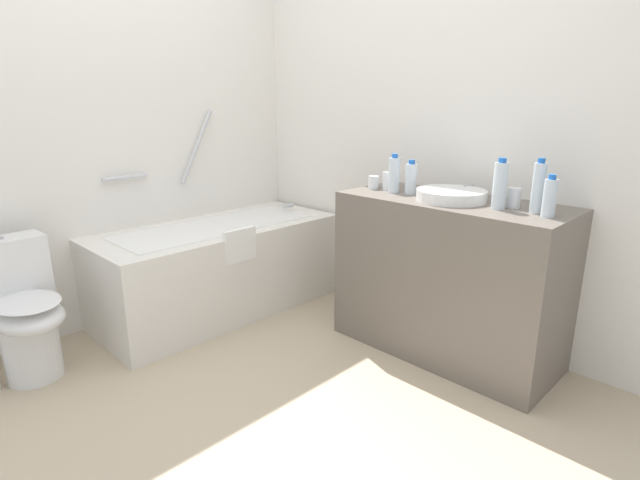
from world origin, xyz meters
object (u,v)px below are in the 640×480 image
at_px(toilet, 22,311).
at_px(sink_basin, 451,195).
at_px(water_bottle_2, 538,188).
at_px(drinking_glass_2, 388,181).
at_px(bathtub, 219,265).
at_px(water_bottle_4, 500,185).
at_px(water_bottle_1, 411,178).
at_px(water_bottle_3, 550,198).
at_px(drinking_glass_1, 374,182).
at_px(water_bottle_0, 394,175).
at_px(drinking_glass_0, 514,198).
at_px(sink_faucet, 471,190).

relative_size(toilet, sink_basin, 1.98).
xyz_separation_m(toilet, sink_basin, (1.69, -1.39, 0.54)).
bearing_deg(water_bottle_2, drinking_glass_2, 89.32).
distance_m(bathtub, water_bottle_4, 1.83).
relative_size(water_bottle_4, drinking_glass_2, 2.32).
bearing_deg(toilet, water_bottle_1, 53.83).
distance_m(toilet, water_bottle_3, 2.58).
relative_size(sink_basin, drinking_glass_2, 3.43).
bearing_deg(drinking_glass_1, water_bottle_4, -90.90).
bearing_deg(water_bottle_0, water_bottle_3, -90.43).
height_order(bathtub, drinking_glass_1, bathtub).
xyz_separation_m(toilet, drinking_glass_0, (1.74, -1.69, 0.56)).
bearing_deg(drinking_glass_1, water_bottle_2, -88.57).
distance_m(bathtub, water_bottle_3, 2.03).
distance_m(water_bottle_4, drinking_glass_0, 0.10).
xyz_separation_m(water_bottle_0, water_bottle_4, (-0.00, -0.61, 0.01)).
xyz_separation_m(water_bottle_3, drinking_glass_1, (0.02, 1.00, -0.05)).
relative_size(sink_basin, water_bottle_4, 1.48).
bearing_deg(sink_basin, water_bottle_2, -88.01).
xyz_separation_m(bathtub, sink_basin, (0.53, -1.37, 0.58)).
relative_size(sink_faucet, drinking_glass_1, 2.01).
xyz_separation_m(toilet, water_bottle_1, (1.70, -1.13, 0.60)).
xyz_separation_m(sink_faucet, water_bottle_2, (-0.19, -0.43, 0.09)).
bearing_deg(water_bottle_1, sink_basin, -92.57).
height_order(sink_faucet, water_bottle_4, water_bottle_4).
bearing_deg(sink_faucet, bathtub, 118.37).
distance_m(water_bottle_1, drinking_glass_1, 0.25).
distance_m(toilet, drinking_glass_0, 2.49).
bearing_deg(water_bottle_1, bathtub, 115.98).
height_order(toilet, drinking_glass_2, drinking_glass_2).
height_order(bathtub, water_bottle_4, bathtub).
distance_m(toilet, water_bottle_1, 2.13).
relative_size(water_bottle_4, drinking_glass_1, 3.20).
relative_size(water_bottle_0, drinking_glass_0, 2.19).
bearing_deg(bathtub, drinking_glass_0, -70.95).
xyz_separation_m(water_bottle_2, drinking_glass_2, (0.01, 0.85, -0.07)).
relative_size(toilet, water_bottle_1, 3.80).
height_order(water_bottle_3, drinking_glass_1, water_bottle_3).
distance_m(water_bottle_2, drinking_glass_2, 0.85).
height_order(water_bottle_1, water_bottle_3, water_bottle_3).
bearing_deg(drinking_glass_2, sink_faucet, -66.31).
relative_size(sink_faucet, drinking_glass_0, 1.55).
relative_size(drinking_glass_0, drinking_glass_2, 0.94).
xyz_separation_m(water_bottle_3, drinking_glass_0, (0.07, 0.19, -0.04)).
bearing_deg(drinking_glass_0, bathtub, 109.05).
bearing_deg(water_bottle_4, toilet, 135.29).
height_order(sink_faucet, water_bottle_2, water_bottle_2).
bearing_deg(sink_faucet, water_bottle_2, -114.57).
height_order(sink_basin, drinking_glass_1, drinking_glass_1).
bearing_deg(bathtub, water_bottle_3, -74.87).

